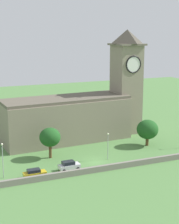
{
  "coord_description": "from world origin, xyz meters",
  "views": [
    {
      "loc": [
        -30.77,
        -69.51,
        28.04
      ],
      "look_at": [
        1.42,
        6.55,
        9.5
      ],
      "focal_mm": 59.57,
      "sensor_mm": 36.0,
      "label": 1
    }
  ],
  "objects_px": {
    "car_white": "(69,166)",
    "streetlamp_west_end": "(2,155)",
    "church": "(81,110)",
    "streetlamp_west_mid": "(108,141)",
    "tree_riverside_east": "(50,137)",
    "car_yellow": "(34,173)",
    "tree_churchyard": "(147,129)"
  },
  "relations": [
    {
      "from": "church",
      "to": "car_yellow",
      "type": "xyz_separation_m",
      "value": [
        -18.08,
        -21.16,
        -6.79
      ]
    },
    {
      "from": "car_white",
      "to": "streetlamp_west_end",
      "type": "relative_size",
      "value": 0.63
    },
    {
      "from": "car_yellow",
      "to": "tree_riverside_east",
      "type": "relative_size",
      "value": 0.64
    },
    {
      "from": "church",
      "to": "streetlamp_west_mid",
      "type": "relative_size",
      "value": 6.35
    },
    {
      "from": "streetlamp_west_mid",
      "to": "tree_churchyard",
      "type": "relative_size",
      "value": 0.93
    },
    {
      "from": "church",
      "to": "car_white",
      "type": "xyz_separation_m",
      "value": [
        -10.68,
        -20.25,
        -6.66
      ]
    },
    {
      "from": "streetlamp_west_end",
      "to": "streetlamp_west_mid",
      "type": "xyz_separation_m",
      "value": [
        23.01,
        1.7,
        -0.57
      ]
    },
    {
      "from": "church",
      "to": "car_white",
      "type": "bearing_deg",
      "value": -117.79
    },
    {
      "from": "car_yellow",
      "to": "streetlamp_west_mid",
      "type": "distance_m",
      "value": 18.09
    },
    {
      "from": "church",
      "to": "tree_churchyard",
      "type": "distance_m",
      "value": 17.98
    },
    {
      "from": "streetlamp_west_end",
      "to": "tree_riverside_east",
      "type": "distance_m",
      "value": 13.95
    },
    {
      "from": "car_yellow",
      "to": "car_white",
      "type": "relative_size",
      "value": 1.0
    },
    {
      "from": "car_white",
      "to": "tree_riverside_east",
      "type": "xyz_separation_m",
      "value": [
        -1.3,
        8.58,
        3.76
      ]
    },
    {
      "from": "tree_churchyard",
      "to": "tree_riverside_east",
      "type": "bearing_deg",
      "value": 178.3
    },
    {
      "from": "car_white",
      "to": "tree_riverside_east",
      "type": "distance_m",
      "value": 9.46
    },
    {
      "from": "streetlamp_west_mid",
      "to": "tree_riverside_east",
      "type": "bearing_deg",
      "value": 152.48
    },
    {
      "from": "car_yellow",
      "to": "tree_riverside_east",
      "type": "bearing_deg",
      "value": 57.23
    },
    {
      "from": "car_yellow",
      "to": "streetlamp_west_end",
      "type": "bearing_deg",
      "value": 161.24
    },
    {
      "from": "church",
      "to": "car_yellow",
      "type": "distance_m",
      "value": 28.65
    },
    {
      "from": "streetlamp_west_mid",
      "to": "church",
      "type": "bearing_deg",
      "value": 87.84
    },
    {
      "from": "car_white",
      "to": "car_yellow",
      "type": "bearing_deg",
      "value": -173.0
    },
    {
      "from": "church",
      "to": "streetlamp_west_mid",
      "type": "xyz_separation_m",
      "value": [
        -0.66,
        -17.57,
        -3.52
      ]
    },
    {
      "from": "car_yellow",
      "to": "church",
      "type": "bearing_deg",
      "value": 49.49
    },
    {
      "from": "car_yellow",
      "to": "streetlamp_west_mid",
      "type": "xyz_separation_m",
      "value": [
        17.42,
        3.6,
        3.27
      ]
    },
    {
      "from": "car_white",
      "to": "tree_riverside_east",
      "type": "bearing_deg",
      "value": 98.62
    },
    {
      "from": "church",
      "to": "tree_riverside_east",
      "type": "bearing_deg",
      "value": -135.73
    },
    {
      "from": "tree_churchyard",
      "to": "tree_riverside_east",
      "type": "xyz_separation_m",
      "value": [
        -24.5,
        0.73,
        0.65
      ]
    },
    {
      "from": "tree_riverside_east",
      "to": "church",
      "type": "bearing_deg",
      "value": 44.27
    },
    {
      "from": "car_white",
      "to": "tree_riverside_east",
      "type": "relative_size",
      "value": 0.64
    },
    {
      "from": "car_yellow",
      "to": "tree_riverside_east",
      "type": "height_order",
      "value": "tree_riverside_east"
    },
    {
      "from": "tree_churchyard",
      "to": "tree_riverside_east",
      "type": "height_order",
      "value": "tree_riverside_east"
    },
    {
      "from": "church",
      "to": "car_yellow",
      "type": "relative_size",
      "value": 8.67
    }
  ]
}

